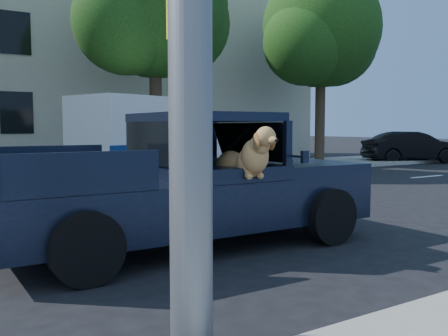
{
  "coord_description": "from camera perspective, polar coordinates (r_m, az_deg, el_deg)",
  "views": [
    {
      "loc": [
        -2.66,
        -6.88,
        1.67
      ],
      "look_at": [
        0.99,
        -1.19,
        1.11
      ],
      "focal_mm": 40.0,
      "sensor_mm": 36.0,
      "label": 1
    }
  ],
  "objects": [
    {
      "name": "parked_sedan",
      "position": [
        24.56,
        20.69,
        2.23
      ],
      "size": [
        3.13,
        4.63,
        1.44
      ],
      "primitive_type": "imported",
      "rotation": [
        0.0,
        0.0,
        1.17
      ],
      "color": "black",
      "rests_on": "ground"
    },
    {
      "name": "building_main",
      "position": [
        24.22,
        -19.32,
        11.2
      ],
      "size": [
        26.0,
        6.0,
        9.0
      ],
      "primitive_type": "cube",
      "color": "beige",
      "rests_on": "ground"
    },
    {
      "name": "street_tree_right",
      "position": [
        23.13,
        11.08,
        14.73
      ],
      "size": [
        6.0,
        5.2,
        8.6
      ],
      "color": "#332619",
      "rests_on": "ground"
    },
    {
      "name": "ground",
      "position": [
        7.56,
        -11.36,
        -8.09
      ],
      "size": [
        120.0,
        120.0,
        0.0
      ],
      "primitive_type": "plane",
      "color": "black",
      "rests_on": "ground"
    },
    {
      "name": "mail_truck",
      "position": [
        15.08,
        -8.75,
        2.53
      ],
      "size": [
        5.0,
        3.45,
        2.51
      ],
      "rotation": [
        0.0,
        0.0,
        0.31
      ],
      "color": "silver",
      "rests_on": "ground"
    },
    {
      "name": "far_sidewalk",
      "position": [
        16.38,
        -23.17,
        -1.22
      ],
      "size": [
        60.0,
        4.0,
        0.15
      ],
      "primitive_type": "cube",
      "color": "gray",
      "rests_on": "ground"
    },
    {
      "name": "lane_stripes",
      "position": [
        11.41,
        -8.22,
        -3.68
      ],
      "size": [
        21.6,
        0.14,
        0.01
      ],
      "primitive_type": null,
      "color": "silver",
      "rests_on": "ground"
    },
    {
      "name": "pickup_truck",
      "position": [
        6.95,
        -4.71,
        -3.88
      ],
      "size": [
        5.2,
        2.66,
        1.86
      ],
      "rotation": [
        0.0,
        0.0,
        -0.01
      ],
      "color": "black",
      "rests_on": "ground"
    },
    {
      "name": "street_tree_mid",
      "position": [
        18.65,
        -7.86,
        17.23
      ],
      "size": [
        6.0,
        5.2,
        8.6
      ],
      "color": "#332619",
      "rests_on": "ground"
    }
  ]
}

